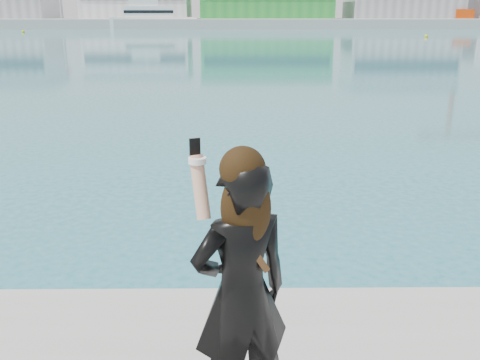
# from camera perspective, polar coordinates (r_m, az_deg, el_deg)

# --- Properties ---
(far_quay) EXTENTS (320.00, 40.00, 2.00)m
(far_quay) POSITION_cam_1_polar(r_m,az_deg,el_deg) (133.68, -0.87, 16.45)
(far_quay) COLOR #9E9E99
(far_quay) RESTS_ON ground
(motor_yacht) EXTENTS (18.32, 7.41, 8.31)m
(motor_yacht) POSITION_cam_1_polar(r_m,az_deg,el_deg) (118.48, -9.44, 16.74)
(motor_yacht) COLOR white
(motor_yacht) RESTS_ON ground
(buoy_near) EXTENTS (0.50, 0.50, 0.50)m
(buoy_near) POSITION_cam_1_polar(r_m,az_deg,el_deg) (82.17, 19.24, 14.18)
(buoy_near) COLOR yellow
(buoy_near) RESTS_ON ground
(buoy_far) EXTENTS (0.50, 0.50, 0.50)m
(buoy_far) POSITION_cam_1_polar(r_m,az_deg,el_deg) (103.17, -22.11, 14.37)
(buoy_far) COLOR yellow
(buoy_far) RESTS_ON ground
(woman) EXTENTS (0.76, 0.63, 1.87)m
(woman) POSITION_cam_1_polar(r_m,az_deg,el_deg) (3.38, 0.12, -11.35)
(woman) COLOR black
(woman) RESTS_ON near_quay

